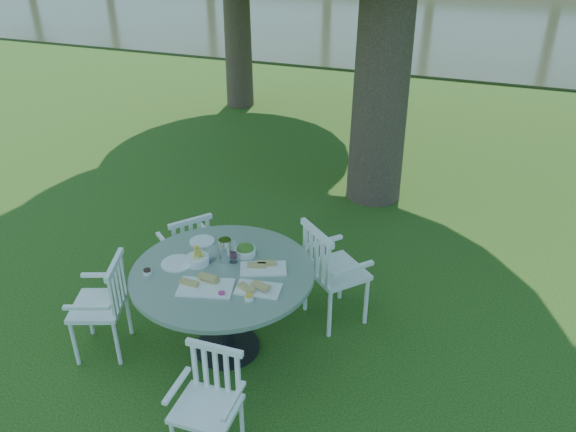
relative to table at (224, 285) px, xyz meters
The scene contains 8 objects.
ground 1.08m from the table, 77.20° to the left, with size 140.00×140.00×0.00m, color #183A0C.
table is the anchor object (origin of this frame).
chair_ne 0.98m from the table, 45.44° to the left, with size 0.69×0.69×1.00m.
chair_nw 1.01m from the table, 136.92° to the left, with size 0.59×0.59×0.86m.
chair_sw 1.00m from the table, 159.81° to the right, with size 0.56×0.57×0.90m.
chair_se 1.02m from the table, 69.13° to the right, with size 0.43×0.41×0.83m.
tableware 0.19m from the table, 123.41° to the left, with size 1.14×0.90×0.21m.
river 23.83m from the table, 89.55° to the left, with size 100.00×28.00×0.12m, color #2B331E.
Camera 1 is at (1.65, -4.18, 3.39)m, focal length 35.00 mm.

